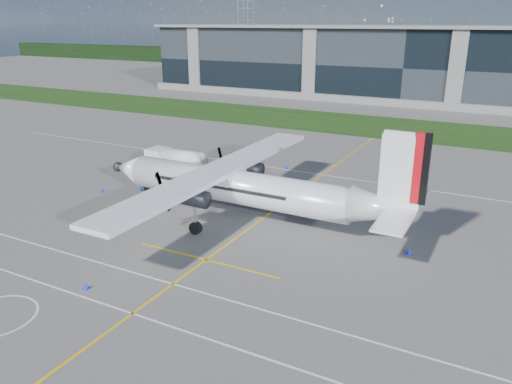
{
  "coord_description": "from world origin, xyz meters",
  "views": [
    {
      "loc": [
        21.62,
        -33.37,
        16.65
      ],
      "look_at": [
        3.34,
        1.19,
        3.13
      ],
      "focal_mm": 35.0,
      "sensor_mm": 36.0,
      "label": 1
    }
  ],
  "objects_px": {
    "safety_cone_fwd": "(102,190)",
    "safety_cone_tail": "(409,251)",
    "pylon_west": "(246,24)",
    "safety_cone_portwing": "(86,285)",
    "fuel_tanker_truck": "(173,161)",
    "ground_crew_person": "(151,191)",
    "turboprop_aircraft": "(247,169)",
    "safety_cone_nose_stbd": "(141,188)",
    "safety_cone_stbdwing": "(286,167)",
    "baggage_tug": "(160,180)"
  },
  "relations": [
    {
      "from": "safety_cone_portwing",
      "to": "safety_cone_fwd",
      "type": "bearing_deg",
      "value": 131.15
    },
    {
      "from": "safety_cone_fwd",
      "to": "safety_cone_portwing",
      "type": "distance_m",
      "value": 19.81
    },
    {
      "from": "turboprop_aircraft",
      "to": "ground_crew_person",
      "type": "relative_size",
      "value": 16.36
    },
    {
      "from": "pylon_west",
      "to": "ground_crew_person",
      "type": "distance_m",
      "value": 164.68
    },
    {
      "from": "baggage_tug",
      "to": "safety_cone_tail",
      "type": "relative_size",
      "value": 6.79
    },
    {
      "from": "fuel_tanker_truck",
      "to": "ground_crew_person",
      "type": "relative_size",
      "value": 4.14
    },
    {
      "from": "ground_crew_person",
      "to": "safety_cone_fwd",
      "type": "bearing_deg",
      "value": 111.04
    },
    {
      "from": "turboprop_aircraft",
      "to": "pylon_west",
      "type": "bearing_deg",
      "value": 118.99
    },
    {
      "from": "fuel_tanker_truck",
      "to": "safety_cone_fwd",
      "type": "height_order",
      "value": "fuel_tanker_truck"
    },
    {
      "from": "pylon_west",
      "to": "safety_cone_fwd",
      "type": "bearing_deg",
      "value": -66.23
    },
    {
      "from": "fuel_tanker_truck",
      "to": "baggage_tug",
      "type": "relative_size",
      "value": 2.29
    },
    {
      "from": "pylon_west",
      "to": "fuel_tanker_truck",
      "type": "height_order",
      "value": "pylon_west"
    },
    {
      "from": "ground_crew_person",
      "to": "safety_cone_fwd",
      "type": "relative_size",
      "value": 3.76
    },
    {
      "from": "turboprop_aircraft",
      "to": "safety_cone_nose_stbd",
      "type": "relative_size",
      "value": 61.46
    },
    {
      "from": "safety_cone_stbdwing",
      "to": "safety_cone_nose_stbd",
      "type": "height_order",
      "value": "same"
    },
    {
      "from": "safety_cone_stbdwing",
      "to": "fuel_tanker_truck",
      "type": "bearing_deg",
      "value": -143.35
    },
    {
      "from": "safety_cone_stbdwing",
      "to": "ground_crew_person",
      "type": "bearing_deg",
      "value": -113.55
    },
    {
      "from": "safety_cone_fwd",
      "to": "safety_cone_tail",
      "type": "distance_m",
      "value": 30.65
    },
    {
      "from": "fuel_tanker_truck",
      "to": "ground_crew_person",
      "type": "xyz_separation_m",
      "value": [
        3.56,
        -8.23,
        -0.52
      ]
    },
    {
      "from": "turboprop_aircraft",
      "to": "safety_cone_nose_stbd",
      "type": "height_order",
      "value": "turboprop_aircraft"
    },
    {
      "from": "turboprop_aircraft",
      "to": "safety_cone_portwing",
      "type": "relative_size",
      "value": 61.46
    },
    {
      "from": "safety_cone_portwing",
      "to": "ground_crew_person",
      "type": "bearing_deg",
      "value": 114.58
    },
    {
      "from": "pylon_west",
      "to": "safety_cone_nose_stbd",
      "type": "distance_m",
      "value": 161.85
    },
    {
      "from": "fuel_tanker_truck",
      "to": "safety_cone_fwd",
      "type": "relative_size",
      "value": 15.55
    },
    {
      "from": "baggage_tug",
      "to": "safety_cone_nose_stbd",
      "type": "xyz_separation_m",
      "value": [
        -1.59,
        -1.12,
        -0.77
      ]
    },
    {
      "from": "safety_cone_tail",
      "to": "safety_cone_nose_stbd",
      "type": "distance_m",
      "value": 27.61
    },
    {
      "from": "ground_crew_person",
      "to": "safety_cone_tail",
      "type": "distance_m",
      "value": 24.65
    },
    {
      "from": "fuel_tanker_truck",
      "to": "safety_cone_tail",
      "type": "relative_size",
      "value": 15.55
    },
    {
      "from": "baggage_tug",
      "to": "safety_cone_tail",
      "type": "distance_m",
      "value": 26.15
    },
    {
      "from": "pylon_west",
      "to": "safety_cone_tail",
      "type": "distance_m",
      "value": 177.07
    },
    {
      "from": "pylon_west",
      "to": "baggage_tug",
      "type": "bearing_deg",
      "value": -64.2
    },
    {
      "from": "fuel_tanker_truck",
      "to": "safety_cone_tail",
      "type": "xyz_separation_m",
      "value": [
        28.2,
        -8.54,
        -1.21
      ]
    },
    {
      "from": "fuel_tanker_truck",
      "to": "safety_cone_tail",
      "type": "height_order",
      "value": "fuel_tanker_truck"
    },
    {
      "from": "safety_cone_portwing",
      "to": "safety_cone_tail",
      "type": "height_order",
      "value": "same"
    },
    {
      "from": "pylon_west",
      "to": "safety_cone_fwd",
      "type": "distance_m",
      "value": 162.64
    },
    {
      "from": "baggage_tug",
      "to": "safety_cone_tail",
      "type": "height_order",
      "value": "baggage_tug"
    },
    {
      "from": "pylon_west",
      "to": "baggage_tug",
      "type": "distance_m",
      "value": 161.46
    },
    {
      "from": "ground_crew_person",
      "to": "safety_cone_stbdwing",
      "type": "height_order",
      "value": "ground_crew_person"
    },
    {
      "from": "fuel_tanker_truck",
      "to": "safety_cone_nose_stbd",
      "type": "distance_m",
      "value": 6.53
    },
    {
      "from": "pylon_west",
      "to": "baggage_tug",
      "type": "relative_size",
      "value": 8.83
    },
    {
      "from": "pylon_west",
      "to": "safety_cone_stbdwing",
      "type": "height_order",
      "value": "pylon_west"
    },
    {
      "from": "safety_cone_fwd",
      "to": "pylon_west",
      "type": "bearing_deg",
      "value": 113.77
    },
    {
      "from": "turboprop_aircraft",
      "to": "safety_cone_stbdwing",
      "type": "distance_m",
      "value": 16.99
    },
    {
      "from": "safety_cone_stbdwing",
      "to": "safety_cone_portwing",
      "type": "xyz_separation_m",
      "value": [
        0.01,
        -31.47,
        0.0
      ]
    },
    {
      "from": "safety_cone_fwd",
      "to": "safety_cone_portwing",
      "type": "relative_size",
      "value": 1.0
    },
    {
      "from": "safety_cone_fwd",
      "to": "turboprop_aircraft",
      "type": "bearing_deg",
      "value": 1.78
    },
    {
      "from": "baggage_tug",
      "to": "safety_cone_tail",
      "type": "bearing_deg",
      "value": -7.19
    },
    {
      "from": "pylon_west",
      "to": "safety_cone_stbdwing",
      "type": "xyz_separation_m",
      "value": [
        78.32,
        -131.68,
        -14.75
      ]
    },
    {
      "from": "turboprop_aircraft",
      "to": "ground_crew_person",
      "type": "xyz_separation_m",
      "value": [
        -10.55,
        -0.07,
        -3.67
      ]
    },
    {
      "from": "pylon_west",
      "to": "safety_cone_portwing",
      "type": "bearing_deg",
      "value": -64.35
    }
  ]
}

